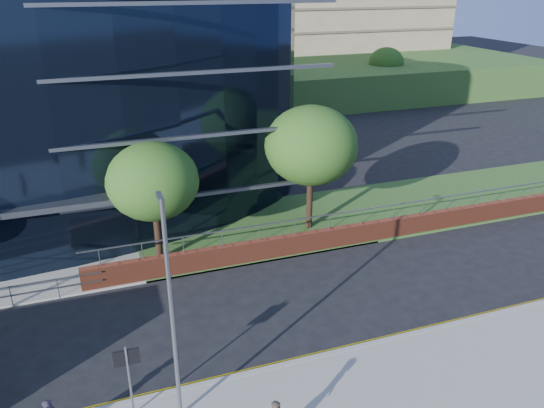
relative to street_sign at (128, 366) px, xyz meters
name	(u,v)px	position (x,y,z in m)	size (l,w,h in m)	color
grass_verge	(414,204)	(19.50, 12.59, -2.09)	(36.00, 8.00, 0.12)	#2D511E
retaining_wall	(392,228)	(15.50, 8.89, -1.54)	(34.00, 0.40, 2.11)	maroon
street_sign	(128,366)	(0.00, 0.00, 0.00)	(0.85, 0.09, 2.80)	slate
tree_far_c	(153,181)	(2.50, 10.59, 2.39)	(4.62, 4.62, 6.51)	black
tree_far_d	(311,146)	(11.50, 11.59, 3.04)	(5.28, 5.28, 7.44)	black
tree_dist_e	(269,69)	(19.50, 41.59, 2.39)	(4.62, 4.62, 6.51)	black
tree_dist_f	(386,63)	(35.50, 43.59, 2.06)	(4.29, 4.29, 6.05)	black
streetlight_east	(171,308)	(1.50, -0.59, 2.29)	(0.15, 0.77, 8.00)	slate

